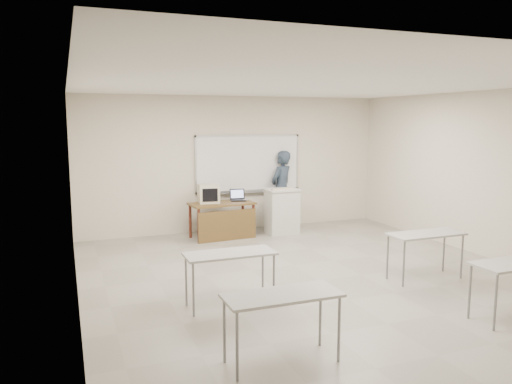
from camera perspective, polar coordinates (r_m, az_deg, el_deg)
name	(u,v)px	position (r m, az deg, el deg)	size (l,w,h in m)	color
floor	(318,281)	(7.91, 7.13, -10.05)	(7.00, 8.00, 0.01)	gray
whiteboard	(248,164)	(11.31, -0.90, 3.20)	(2.48, 0.10, 1.31)	white
student_desks	(369,262)	(6.61, 12.80, -7.76)	(4.40, 2.20, 0.73)	#A3A29E
instructor_desk	(223,214)	(10.44, -3.75, -2.51)	(1.34, 0.67, 0.75)	brown
podium	(282,211)	(10.92, 2.97, -2.20)	(0.70, 0.51, 0.99)	beige
crt_monitor	(208,194)	(10.53, -5.45, -0.18)	(0.42, 0.47, 0.40)	beige
laptop	(237,198)	(10.76, -2.15, -0.67)	(0.32, 0.30, 0.24)	black
mouse	(245,200)	(10.72, -1.21, -0.90)	(0.11, 0.07, 0.04)	#97999D
keyboard	(282,189)	(10.71, 3.01, 0.32)	(0.48, 0.16, 0.03)	beige
presenter	(282,189)	(11.57, 2.94, 0.35)	(0.65, 0.43, 1.78)	black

